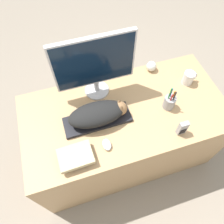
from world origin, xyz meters
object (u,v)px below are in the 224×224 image
Objects in this scene: computer_mouse at (107,145)px; coffee_mug at (189,78)px; baseball at (151,66)px; keyboard at (97,120)px; pen_cup at (169,102)px; book_stack at (76,156)px; monitor at (95,64)px; phone at (183,128)px; cat at (99,113)px.

coffee_mug is at bearing 23.20° from computer_mouse.
baseball is (0.53, 0.53, 0.02)m from computer_mouse.
pen_cup is (0.52, -0.04, 0.04)m from keyboard.
coffee_mug is 1.02m from book_stack.
keyboard is 4.01× the size of coffee_mug.
baseball reaches higher than keyboard.
coffee_mug is at bearing 9.14° from keyboard.
book_stack is (-0.96, -0.35, -0.02)m from coffee_mug.
monitor reaches higher than coffee_mug.
book_stack is (-0.71, 0.03, -0.03)m from phone.
pen_cup reaches higher than keyboard.
monitor is 2.56× the size of book_stack.
cat is 0.62m from baseball.
coffee_mug is (0.74, 0.12, -0.04)m from cat.
computer_mouse is at bearing -156.80° from coffee_mug.
phone is at bearing -27.62° from cat.
cat is 0.75m from coffee_mug.
monitor reaches higher than baseball.
baseball reaches higher than computer_mouse.
cat is 3.39× the size of phone.
computer_mouse is at bearing -87.83° from keyboard.
phone is at bearing -48.95° from monitor.
coffee_mug is at bearing 56.55° from phone.
phone is at bearing -2.74° from book_stack.
keyboard is 0.38m from monitor.
phone is at bearing -92.90° from pen_cup.
pen_cup reaches higher than computer_mouse.
monitor reaches higher than cat.
computer_mouse is at bearing 6.43° from book_stack.
monitor is 0.71m from phone.
monitor is at bearing 169.52° from coffee_mug.
baseball reaches higher than book_stack.
baseball is at bearing 31.31° from keyboard.
keyboard is at bearing -170.86° from coffee_mug.
pen_cup reaches higher than baseball.
keyboard is 0.63m from baseball.
cat reaches higher than phone.
cat reaches higher than coffee_mug.
pen_cup is at bearing 87.10° from phone.
computer_mouse is at bearing -162.69° from pen_cup.
monitor is 0.54m from baseball.
computer_mouse is 0.73× the size of coffee_mug.
keyboard is 1.14× the size of cat.
phone reaches higher than book_stack.
baseball is at bearing 86.71° from phone.
baseball is 0.59m from phone.
cat is 0.50m from pen_cup.
monitor reaches higher than pen_cup.
coffee_mug is (0.69, -0.13, -0.23)m from monitor.
phone is (-0.25, -0.38, 0.01)m from coffee_mug.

